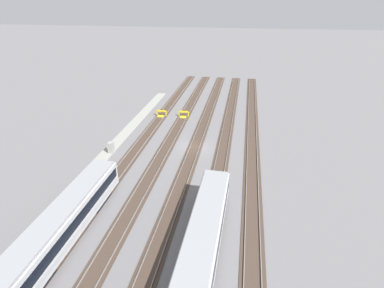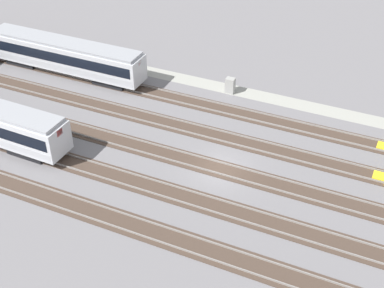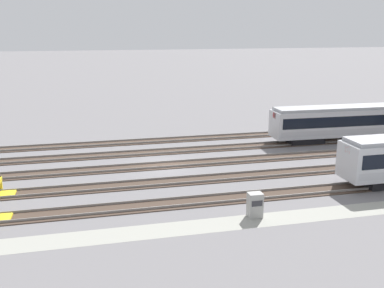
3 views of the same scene
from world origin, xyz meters
The scene contains 12 objects.
ground_plane centered at (0.00, 0.00, 0.00)m, with size 400.00×400.00×0.00m, color slate.
service_walkway centered at (0.00, -12.59, 0.00)m, with size 54.00×2.00×0.01m, color #9E9E93.
rail_track_nearest centered at (0.00, -8.68, 0.04)m, with size 90.00×2.23×0.21m.
rail_track_near_inner centered at (0.00, -4.34, 0.04)m, with size 90.00×2.24×0.21m.
rail_track_middle centered at (0.00, 0.00, 0.04)m, with size 90.00×2.24×0.21m.
rail_track_far_inner centered at (0.00, 4.34, 0.04)m, with size 90.00×2.23×0.21m.
rail_track_farthest centered at (0.00, 8.68, 0.04)m, with size 90.00×2.23×0.21m.
subway_car_front_row_centre centered at (21.18, 4.33, 2.04)m, with size 18.06×3.21×3.70m.
subway_car_back_row_centre centered at (21.18, -8.71, 2.04)m, with size 18.00×2.85×3.70m.
bumper_stop_nearest_track centered at (-12.04, -8.69, 0.51)m, with size 1.37×2.01×1.22m.
bumper_stop_near_inner_track centered at (-12.38, -4.34, 0.51)m, with size 1.35×2.00×1.22m.
electrical_cabinet centered at (3.81, -12.00, 0.80)m, with size 0.90×0.73×1.60m.
Camera 1 is at (40.61, 6.79, 20.82)m, focal length 28.00 mm.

